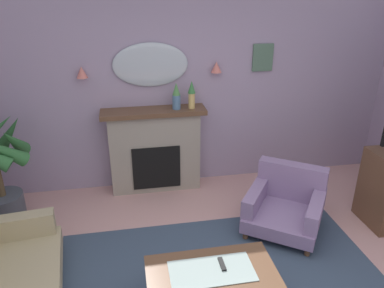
{
  "coord_description": "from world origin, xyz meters",
  "views": [
    {
      "loc": [
        -0.79,
        -2.3,
        2.67
      ],
      "look_at": [
        -0.12,
        1.3,
        1.09
      ],
      "focal_mm": 34.93,
      "sensor_mm": 36.0,
      "label": 1
    }
  ],
  "objects_px": {
    "coffee_table": "(212,276)",
    "armchair_in_corner": "(286,204)",
    "wall_mirror": "(151,65)",
    "mantel_vase_centre": "(176,96)",
    "framed_picture": "(263,58)",
    "fireplace": "(155,151)",
    "wall_sconce_left": "(82,72)",
    "tv_remote": "(222,264)",
    "mantel_vase_right": "(192,94)",
    "wall_sconce_right": "(216,67)"
  },
  "relations": [
    {
      "from": "wall_mirror",
      "to": "mantel_vase_centre",
      "type": "bearing_deg",
      "value": -29.54
    },
    {
      "from": "fireplace",
      "to": "wall_mirror",
      "type": "xyz_separation_m",
      "value": [
        0.0,
        0.14,
        1.14
      ]
    },
    {
      "from": "armchair_in_corner",
      "to": "tv_remote",
      "type": "bearing_deg",
      "value": -135.72
    },
    {
      "from": "wall_sconce_left",
      "to": "wall_sconce_right",
      "type": "height_order",
      "value": "same"
    },
    {
      "from": "wall_sconce_right",
      "to": "coffee_table",
      "type": "height_order",
      "value": "wall_sconce_right"
    },
    {
      "from": "wall_sconce_left",
      "to": "tv_remote",
      "type": "xyz_separation_m",
      "value": [
        1.22,
        -2.28,
        -1.21
      ]
    },
    {
      "from": "wall_sconce_left",
      "to": "fireplace",
      "type": "bearing_deg",
      "value": -6.16
    },
    {
      "from": "mantel_vase_centre",
      "to": "tv_remote",
      "type": "bearing_deg",
      "value": -88.16
    },
    {
      "from": "mantel_vase_right",
      "to": "framed_picture",
      "type": "xyz_separation_m",
      "value": [
        1.0,
        0.18,
        0.4
      ]
    },
    {
      "from": "tv_remote",
      "to": "wall_sconce_left",
      "type": "bearing_deg",
      "value": 118.13
    },
    {
      "from": "fireplace",
      "to": "tv_remote",
      "type": "distance_m",
      "value": 2.22
    },
    {
      "from": "mantel_vase_right",
      "to": "coffee_table",
      "type": "relative_size",
      "value": 0.33
    },
    {
      "from": "mantel_vase_right",
      "to": "wall_sconce_left",
      "type": "distance_m",
      "value": 1.39
    },
    {
      "from": "wall_sconce_left",
      "to": "wall_sconce_right",
      "type": "relative_size",
      "value": 1.0
    },
    {
      "from": "fireplace",
      "to": "wall_sconce_right",
      "type": "relative_size",
      "value": 9.71
    },
    {
      "from": "wall_sconce_right",
      "to": "framed_picture",
      "type": "xyz_separation_m",
      "value": [
        0.65,
        0.06,
        0.09
      ]
    },
    {
      "from": "tv_remote",
      "to": "armchair_in_corner",
      "type": "distance_m",
      "value": 1.46
    },
    {
      "from": "wall_mirror",
      "to": "wall_sconce_right",
      "type": "height_order",
      "value": "wall_mirror"
    },
    {
      "from": "mantel_vase_centre",
      "to": "mantel_vase_right",
      "type": "distance_m",
      "value": 0.2
    },
    {
      "from": "coffee_table",
      "to": "armchair_in_corner",
      "type": "xyz_separation_m",
      "value": [
        1.14,
        1.07,
        -0.08
      ]
    },
    {
      "from": "fireplace",
      "to": "wall_sconce_left",
      "type": "bearing_deg",
      "value": 173.84
    },
    {
      "from": "armchair_in_corner",
      "to": "wall_sconce_right",
      "type": "bearing_deg",
      "value": 113.79
    },
    {
      "from": "fireplace",
      "to": "framed_picture",
      "type": "distance_m",
      "value": 1.91
    },
    {
      "from": "fireplace",
      "to": "armchair_in_corner",
      "type": "height_order",
      "value": "fireplace"
    },
    {
      "from": "wall_sconce_right",
      "to": "framed_picture",
      "type": "relative_size",
      "value": 0.39
    },
    {
      "from": "wall_sconce_left",
      "to": "armchair_in_corner",
      "type": "height_order",
      "value": "wall_sconce_left"
    },
    {
      "from": "wall_sconce_left",
      "to": "framed_picture",
      "type": "height_order",
      "value": "framed_picture"
    },
    {
      "from": "fireplace",
      "to": "wall_mirror",
      "type": "relative_size",
      "value": 1.42
    },
    {
      "from": "wall_mirror",
      "to": "armchair_in_corner",
      "type": "xyz_separation_m",
      "value": [
        1.41,
        -1.32,
        -1.4
      ]
    },
    {
      "from": "fireplace",
      "to": "framed_picture",
      "type": "bearing_deg",
      "value": 5.77
    },
    {
      "from": "mantel_vase_centre",
      "to": "coffee_table",
      "type": "xyz_separation_m",
      "value": [
        -0.03,
        -2.22,
        -0.94
      ]
    },
    {
      "from": "mantel_vase_right",
      "to": "armchair_in_corner",
      "type": "relative_size",
      "value": 0.32
    },
    {
      "from": "fireplace",
      "to": "wall_sconce_left",
      "type": "xyz_separation_m",
      "value": [
        -0.85,
        0.09,
        1.09
      ]
    },
    {
      "from": "coffee_table",
      "to": "armchair_in_corner",
      "type": "height_order",
      "value": "armchair_in_corner"
    },
    {
      "from": "wall_mirror",
      "to": "armchair_in_corner",
      "type": "height_order",
      "value": "wall_mirror"
    },
    {
      "from": "mantel_vase_right",
      "to": "coffee_table",
      "type": "bearing_deg",
      "value": -96.03
    },
    {
      "from": "wall_mirror",
      "to": "wall_sconce_right",
      "type": "bearing_deg",
      "value": -3.37
    },
    {
      "from": "mantel_vase_right",
      "to": "wall_sconce_left",
      "type": "height_order",
      "value": "wall_sconce_left"
    },
    {
      "from": "mantel_vase_right",
      "to": "wall_sconce_right",
      "type": "height_order",
      "value": "wall_sconce_right"
    },
    {
      "from": "wall_sconce_left",
      "to": "armchair_in_corner",
      "type": "distance_m",
      "value": 2.92
    },
    {
      "from": "wall_sconce_left",
      "to": "armchair_in_corner",
      "type": "relative_size",
      "value": 0.12
    },
    {
      "from": "fireplace",
      "to": "coffee_table",
      "type": "distance_m",
      "value": 2.27
    },
    {
      "from": "framed_picture",
      "to": "coffee_table",
      "type": "height_order",
      "value": "framed_picture"
    },
    {
      "from": "fireplace",
      "to": "mantel_vase_right",
      "type": "relative_size",
      "value": 3.76
    },
    {
      "from": "fireplace",
      "to": "wall_sconce_right",
      "type": "bearing_deg",
      "value": 6.16
    },
    {
      "from": "mantel_vase_centre",
      "to": "wall_sconce_right",
      "type": "xyz_separation_m",
      "value": [
        0.55,
        0.12,
        0.33
      ]
    },
    {
      "from": "fireplace",
      "to": "mantel_vase_centre",
      "type": "xyz_separation_m",
      "value": [
        0.3,
        -0.03,
        0.76
      ]
    },
    {
      "from": "framed_picture",
      "to": "fireplace",
      "type": "bearing_deg",
      "value": -174.23
    },
    {
      "from": "wall_sconce_left",
      "to": "tv_remote",
      "type": "relative_size",
      "value": 0.88
    },
    {
      "from": "coffee_table",
      "to": "wall_mirror",
      "type": "bearing_deg",
      "value": 96.37
    }
  ]
}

